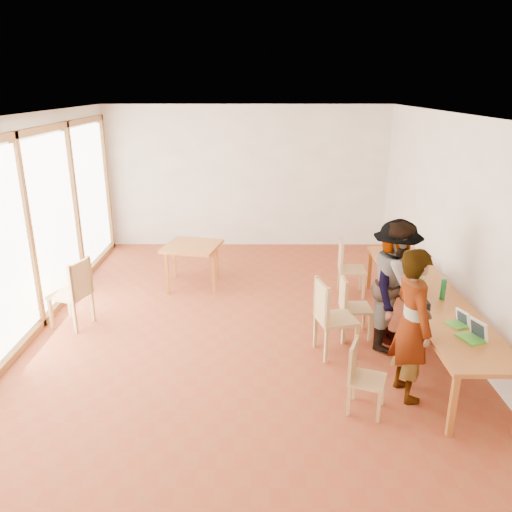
{
  "coord_description": "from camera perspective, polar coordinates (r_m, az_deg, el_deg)",
  "views": [
    {
      "loc": [
        0.22,
        -6.61,
        3.36
      ],
      "look_at": [
        0.2,
        -0.01,
        1.1
      ],
      "focal_mm": 35.0,
      "sensor_mm": 36.0,
      "label": 1
    }
  ],
  "objects": [
    {
      "name": "person_near",
      "position": [
        5.77,
        17.4,
        -7.51
      ],
      "size": [
        0.53,
        0.71,
        1.76
      ],
      "primitive_type": "imported",
      "rotation": [
        0.0,
        0.0,
        1.75
      ],
      "color": "gray",
      "rests_on": "ground"
    },
    {
      "name": "window_wall",
      "position": [
        7.56,
        -24.74,
        2.91
      ],
      "size": [
        0.1,
        8.0,
        3.0
      ],
      "primitive_type": "cube",
      "color": "white",
      "rests_on": "ground"
    },
    {
      "name": "clear_glass",
      "position": [
        7.66,
        15.29,
        -1.35
      ],
      "size": [
        0.07,
        0.07,
        0.09
      ],
      "primitive_type": "cylinder",
      "color": "silver",
      "rests_on": "communal_table"
    },
    {
      "name": "wall_back",
      "position": [
        10.77,
        -1.03,
        8.98
      ],
      "size": [
        6.0,
        0.1,
        3.0
      ],
      "primitive_type": "cube",
      "color": "white",
      "rests_on": "ground"
    },
    {
      "name": "chair_mid",
      "position": [
        6.5,
        8.34,
        -6.16
      ],
      "size": [
        0.57,
        0.57,
        0.54
      ],
      "rotation": [
        0.0,
        0.0,
        0.24
      ],
      "color": "tan",
      "rests_on": "ground"
    },
    {
      "name": "laptop_mid",
      "position": [
        6.22,
        22.25,
        -6.91
      ],
      "size": [
        0.25,
        0.26,
        0.18
      ],
      "rotation": [
        0.0,
        0.0,
        0.36
      ],
      "color": "green",
      "rests_on": "communal_table"
    },
    {
      "name": "wall_right",
      "position": [
        7.41,
        22.24,
        2.94
      ],
      "size": [
        0.1,
        8.0,
        3.0
      ],
      "primitive_type": "cube",
      "color": "white",
      "rests_on": "ground"
    },
    {
      "name": "person_mid",
      "position": [
        6.88,
        15.82,
        -3.14
      ],
      "size": [
        0.91,
        1.01,
        1.73
      ],
      "primitive_type": "imported",
      "rotation": [
        0.0,
        0.0,
        1.21
      ],
      "color": "gray",
      "rests_on": "ground"
    },
    {
      "name": "communal_table",
      "position": [
        7.07,
        19.03,
        -4.28
      ],
      "size": [
        0.8,
        4.0,
        0.75
      ],
      "color": "#AC5D26",
      "rests_on": "ground"
    },
    {
      "name": "ground",
      "position": [
        7.42,
        -1.57,
        -8.04
      ],
      "size": [
        8.0,
        8.0,
        0.0
      ],
      "primitive_type": "plane",
      "color": "brown",
      "rests_on": "ground"
    },
    {
      "name": "person_far",
      "position": [
        6.93,
        15.52,
        -2.94
      ],
      "size": [
        1.03,
        1.28,
        1.72
      ],
      "primitive_type": "imported",
      "rotation": [
        0.0,
        0.0,
        1.17
      ],
      "color": "gray",
      "rests_on": "ground"
    },
    {
      "name": "wall_front",
      "position": [
        3.21,
        -3.96,
        -16.6
      ],
      "size": [
        6.0,
        0.1,
        3.0
      ],
      "primitive_type": "cube",
      "color": "white",
      "rests_on": "ground"
    },
    {
      "name": "laptop_near",
      "position": [
        5.95,
        23.69,
        -8.17
      ],
      "size": [
        0.3,
        0.32,
        0.22
      ],
      "rotation": [
        0.0,
        0.0,
        0.35
      ],
      "color": "green",
      "rests_on": "communal_table"
    },
    {
      "name": "side_table",
      "position": [
        8.71,
        -7.3,
        0.78
      ],
      "size": [
        0.9,
        0.9,
        0.75
      ],
      "rotation": [
        0.0,
        0.0,
        -0.22
      ],
      "color": "#AC5D26",
      "rests_on": "ground"
    },
    {
      "name": "chair_far",
      "position": [
        7.06,
        10.63,
        -5.0
      ],
      "size": [
        0.42,
        0.42,
        0.47
      ],
      "rotation": [
        0.0,
        0.0,
        0.03
      ],
      "color": "tan",
      "rests_on": "ground"
    },
    {
      "name": "pink_phone",
      "position": [
        8.58,
        17.16,
        0.39
      ],
      "size": [
        0.05,
        0.1,
        0.01
      ],
      "primitive_type": "cube",
      "color": "#CE305F",
      "rests_on": "communal_table"
    },
    {
      "name": "ceiling",
      "position": [
        6.62,
        -1.81,
        15.96
      ],
      "size": [
        6.0,
        8.0,
        0.04
      ],
      "primitive_type": "cube",
      "color": "white",
      "rests_on": "wall_back"
    },
    {
      "name": "chair_empty",
      "position": [
        8.43,
        10.28,
        -0.73
      ],
      "size": [
        0.46,
        0.46,
        0.49
      ],
      "rotation": [
        0.0,
        0.0,
        -0.07
      ],
      "color": "tan",
      "rests_on": "ground"
    },
    {
      "name": "yellow_mug",
      "position": [
        7.98,
        18.83,
        -0.84
      ],
      "size": [
        0.17,
        0.17,
        0.1
      ],
      "primitive_type": "imported",
      "rotation": [
        0.0,
        0.0,
        0.36
      ],
      "color": "gold",
      "rests_on": "communal_table"
    },
    {
      "name": "green_bottle",
      "position": [
        6.83,
        20.61,
        -3.57
      ],
      "size": [
        0.07,
        0.07,
        0.28
      ],
      "primitive_type": "cylinder",
      "color": "#146529",
      "rests_on": "communal_table"
    },
    {
      "name": "laptop_far",
      "position": [
        7.56,
        18.17,
        -1.8
      ],
      "size": [
        0.3,
        0.32,
        0.21
      ],
      "rotation": [
        0.0,
        0.0,
        -0.43
      ],
      "color": "green",
      "rests_on": "communal_table"
    },
    {
      "name": "black_pouch",
      "position": [
        6.55,
        18.31,
        -5.15
      ],
      "size": [
        0.16,
        0.26,
        0.09
      ],
      "primitive_type": "cube",
      "color": "black",
      "rests_on": "communal_table"
    },
    {
      "name": "chair_near",
      "position": [
        5.57,
        11.79,
        -12.57
      ],
      "size": [
        0.48,
        0.48,
        0.42
      ],
      "rotation": [
        0.0,
        0.0,
        -0.36
      ],
      "color": "tan",
      "rests_on": "ground"
    },
    {
      "name": "chair_spare",
      "position": [
        7.62,
        -19.95,
        -3.28
      ],
      "size": [
        0.6,
        0.6,
        0.55
      ],
      "rotation": [
        0.0,
        0.0,
        2.82
      ],
      "color": "tan",
      "rests_on": "ground"
    },
    {
      "name": "condiment_cup",
      "position": [
        8.53,
        15.99,
        0.57
      ],
      "size": [
        0.08,
        0.08,
        0.06
      ],
      "primitive_type": "cylinder",
      "color": "white",
      "rests_on": "communal_table"
    }
  ]
}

